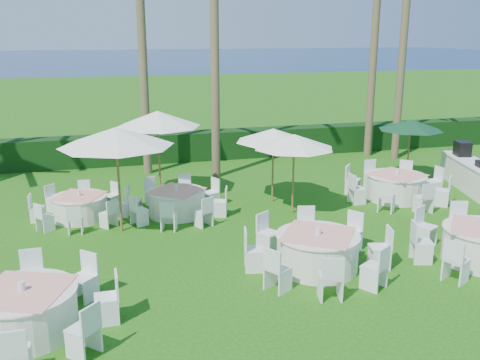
# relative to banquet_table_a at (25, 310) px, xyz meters

# --- Properties ---
(ground) EXTENTS (120.00, 120.00, 0.00)m
(ground) POSITION_rel_banquet_table_a_xyz_m (5.01, 0.84, -0.44)
(ground) COLOR #1A540E
(ground) RESTS_ON ground
(hedge) EXTENTS (34.00, 1.00, 1.20)m
(hedge) POSITION_rel_banquet_table_a_xyz_m (5.01, 12.84, 0.16)
(hedge) COLOR black
(hedge) RESTS_ON ground
(ocean) EXTENTS (260.00, 260.00, 0.00)m
(ocean) POSITION_rel_banquet_table_a_xyz_m (5.01, 102.84, -0.44)
(ocean) COLOR #061444
(ocean) RESTS_ON ground
(banquet_table_a) EXTENTS (3.33, 3.33, 1.00)m
(banquet_table_a) POSITION_rel_banquet_table_a_xyz_m (0.00, 0.00, 0.00)
(banquet_table_a) COLOR white
(banquet_table_a) RESTS_ON ground
(banquet_table_b) EXTENTS (3.38, 3.38, 1.01)m
(banquet_table_b) POSITION_rel_banquet_table_a_xyz_m (6.18, 1.18, 0.00)
(banquet_table_b) COLOR white
(banquet_table_b) RESTS_ON ground
(banquet_table_d) EXTENTS (2.80, 2.80, 0.86)m
(banquet_table_d) POSITION_rel_banquet_table_a_xyz_m (0.83, 6.17, -0.07)
(banquet_table_d) COLOR white
(banquet_table_d) RESTS_ON ground
(banquet_table_e) EXTENTS (2.98, 2.98, 0.92)m
(banquet_table_e) POSITION_rel_banquet_table_a_xyz_m (3.63, 5.79, -0.04)
(banquet_table_e) COLOR white
(banquet_table_e) RESTS_ON ground
(banquet_table_f) EXTENTS (3.34, 3.34, 1.00)m
(banquet_table_f) POSITION_rel_banquet_table_a_xyz_m (10.78, 5.50, -0.00)
(banquet_table_f) COLOR white
(banquet_table_f) RESTS_ON ground
(umbrella_a) EXTENTS (3.05, 3.05, 2.89)m
(umbrella_a) POSITION_rel_banquet_table_a_xyz_m (1.94, 4.83, 2.19)
(umbrella_a) COLOR brown
(umbrella_a) RESTS_ON ground
(umbrella_b) EXTENTS (2.39, 2.39, 2.42)m
(umbrella_b) POSITION_rel_banquet_table_a_xyz_m (7.03, 5.07, 1.76)
(umbrella_b) COLOR brown
(umbrella_b) RESTS_ON ground
(umbrella_c) EXTENTS (2.75, 2.75, 2.89)m
(umbrella_c) POSITION_rel_banquet_table_a_xyz_m (3.35, 7.61, 2.19)
(umbrella_c) COLOR brown
(umbrella_c) RESTS_ON ground
(umbrella_d) EXTENTS (2.40, 2.40, 2.39)m
(umbrella_d) POSITION_rel_banquet_table_a_xyz_m (6.80, 6.31, 1.74)
(umbrella_d) COLOR brown
(umbrella_d) RESTS_ON ground
(umbrella_green) EXTENTS (2.32, 2.32, 2.26)m
(umbrella_green) POSITION_rel_banquet_table_a_xyz_m (12.46, 7.54, 1.62)
(umbrella_green) COLOR brown
(umbrella_green) RESTS_ON ground
(buffet_table) EXTENTS (1.91, 4.30, 1.50)m
(buffet_table) POSITION_rel_banquet_table_a_xyz_m (13.86, 5.63, 0.08)
(buffet_table) COLOR white
(buffet_table) RESTS_ON ground
(palm_b) EXTENTS (4.40, 4.17, 7.71)m
(palm_b) POSITION_rel_banquet_table_a_xyz_m (3.27, 11.04, 3.85)
(palm_b) COLOR brown
(palm_b) RESTS_ON ground
(palm_c) EXTENTS (4.21, 4.38, 11.07)m
(palm_c) POSITION_rel_banquet_table_a_xyz_m (5.72, 9.82, 5.57)
(palm_c) COLOR brown
(palm_c) RESTS_ON ground
(palm_d) EXTENTS (4.40, 4.11, 8.47)m
(palm_d) POSITION_rel_banquet_table_a_xyz_m (13.03, 11.65, 4.25)
(palm_d) COLOR brown
(palm_d) RESTS_ON ground
(palm_e) EXTENTS (4.32, 4.32, 9.75)m
(palm_e) POSITION_rel_banquet_table_a_xyz_m (13.90, 10.82, 4.90)
(palm_e) COLOR brown
(palm_e) RESTS_ON ground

